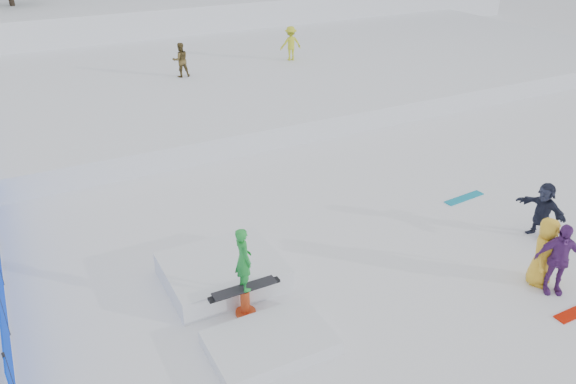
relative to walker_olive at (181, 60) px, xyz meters
name	(u,v)px	position (x,y,z in m)	size (l,w,h in m)	color
ground	(308,271)	(-1.79, -14.85, -1.56)	(120.00, 120.00, 0.00)	white
snow_berm	(82,17)	(-1.79, 15.15, -0.36)	(60.00, 14.00, 2.40)	white
snow_midrise	(138,84)	(-1.79, 1.15, -1.16)	(50.00, 18.00, 0.80)	white
walker_olive	(181,60)	(0.00, 0.00, 0.00)	(0.74, 0.58, 1.52)	brown
walker_ygreen	(291,43)	(5.77, 0.35, 0.07)	(1.07, 0.61, 1.66)	gold
spectator_purple	(558,259)	(2.71, -18.05, -0.69)	(1.02, 0.42, 1.74)	#602A7B
spectator_yellow	(544,252)	(2.71, -17.68, -0.72)	(0.82, 0.53, 1.68)	gold
spectator_dark	(543,210)	(4.36, -16.26, -0.79)	(1.43, 0.46, 1.55)	#1D2136
loose_board_teal	(464,198)	(4.16, -13.77, -1.55)	(1.40, 0.28, 0.03)	#1084A2
jib_rail_feature	(235,287)	(-3.74, -14.99, -1.26)	(2.60, 4.40, 2.11)	white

